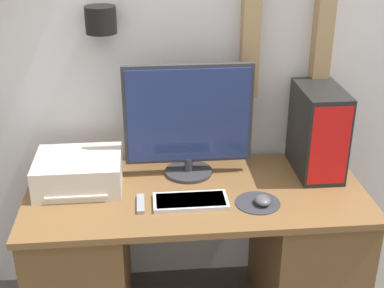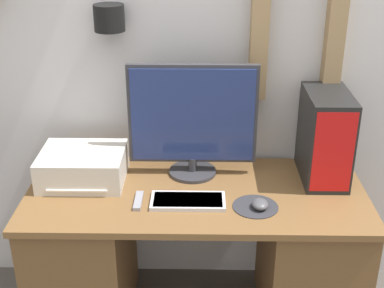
% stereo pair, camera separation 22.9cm
% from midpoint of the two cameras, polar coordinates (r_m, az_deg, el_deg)
% --- Properties ---
extents(wall_back, '(6.40, 0.19, 2.83)m').
position_cam_midpoint_polar(wall_back, '(2.52, 3.29, 12.28)').
color(wall_back, silver).
rests_on(wall_back, ground_plane).
extents(desk, '(1.52, 0.67, 0.72)m').
position_cam_midpoint_polar(desk, '(2.58, 3.01, -11.79)').
color(desk, brown).
rests_on(desk, ground_plane).
extents(monitor, '(0.59, 0.22, 0.53)m').
position_cam_midpoint_polar(monitor, '(2.43, 2.76, 2.62)').
color(monitor, '#333338').
rests_on(monitor, desk).
extents(keyboard, '(0.32, 0.15, 0.02)m').
position_cam_midpoint_polar(keyboard, '(2.30, 2.43, -6.16)').
color(keyboard, silver).
rests_on(keyboard, desk).
extents(mousepad, '(0.19, 0.19, 0.00)m').
position_cam_midpoint_polar(mousepad, '(2.31, 9.63, -6.68)').
color(mousepad, '#2D2D33').
rests_on(mousepad, desk).
extents(mouse, '(0.07, 0.08, 0.04)m').
position_cam_midpoint_polar(mouse, '(2.29, 10.14, -6.41)').
color(mouse, '#4C4C51').
rests_on(mouse, mousepad).
extents(computer_tower, '(0.19, 0.35, 0.41)m').
position_cam_midpoint_polar(computer_tower, '(2.52, 16.56, 0.68)').
color(computer_tower, black).
rests_on(computer_tower, desk).
extents(printer, '(0.38, 0.32, 0.14)m').
position_cam_midpoint_polar(printer, '(2.48, -8.99, -2.45)').
color(printer, beige).
rests_on(printer, desk).
extents(remote_control, '(0.03, 0.15, 0.02)m').
position_cam_midpoint_polar(remote_control, '(2.30, -2.92, -6.15)').
color(remote_control, gray).
rests_on(remote_control, desk).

